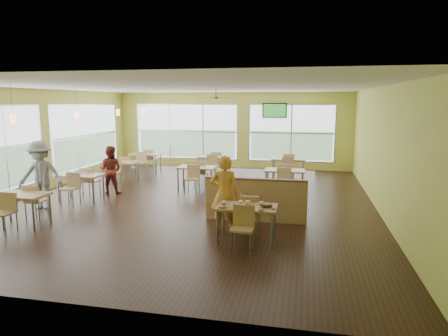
{
  "coord_description": "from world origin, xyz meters",
  "views": [
    {
      "loc": [
        3.14,
        -10.68,
        2.82
      ],
      "look_at": [
        1.03,
        -0.59,
        1.09
      ],
      "focal_mm": 32.0,
      "sensor_mm": 36.0,
      "label": 1
    }
  ],
  "objects_px": {
    "main_table": "(247,212)",
    "man_plaid": "(225,194)",
    "food_basket": "(266,205)",
    "half_wall_divider": "(256,200)"
  },
  "relations": [
    {
      "from": "main_table",
      "to": "man_plaid",
      "type": "relative_size",
      "value": 0.9
    },
    {
      "from": "main_table",
      "to": "food_basket",
      "type": "xyz_separation_m",
      "value": [
        0.39,
        0.04,
        0.15
      ]
    },
    {
      "from": "main_table",
      "to": "half_wall_divider",
      "type": "bearing_deg",
      "value": 90.0
    },
    {
      "from": "main_table",
      "to": "man_plaid",
      "type": "height_order",
      "value": "man_plaid"
    },
    {
      "from": "main_table",
      "to": "man_plaid",
      "type": "distance_m",
      "value": 0.82
    },
    {
      "from": "half_wall_divider",
      "to": "main_table",
      "type": "bearing_deg",
      "value": -90.0
    },
    {
      "from": "man_plaid",
      "to": "food_basket",
      "type": "bearing_deg",
      "value": 146.72
    },
    {
      "from": "man_plaid",
      "to": "food_basket",
      "type": "relative_size",
      "value": 6.33
    },
    {
      "from": "main_table",
      "to": "man_plaid",
      "type": "xyz_separation_m",
      "value": [
        -0.57,
        0.55,
        0.21
      ]
    },
    {
      "from": "food_basket",
      "to": "man_plaid",
      "type": "bearing_deg",
      "value": 151.69
    }
  ]
}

